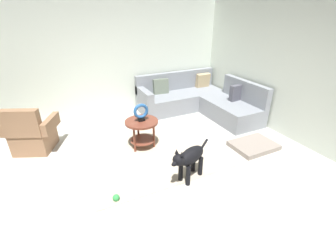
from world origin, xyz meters
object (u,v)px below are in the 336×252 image
object	(u,v)px
sectional_couch	(199,101)
armchair	(32,135)
dog_toy_ball	(116,198)
dog_bed_mat	(254,145)
dog	(190,158)
side_table	(142,127)
torus_sculpture	(141,112)

from	to	relation	value
sectional_couch	armchair	xyz separation A→B (m)	(-3.68, -0.24, 0.03)
sectional_couch	armchair	distance (m)	3.69
dog_toy_ball	dog_bed_mat	bearing A→B (deg)	4.95
dog	dog_bed_mat	bearing A→B (deg)	-102.33
side_table	dog	bearing A→B (deg)	-76.19
dog_bed_mat	dog	xyz separation A→B (m)	(-1.56, -0.26, 0.33)
side_table	dog_toy_ball	size ratio (longest dim) A/B	6.22
armchair	dog	size ratio (longest dim) A/B	1.21
sectional_couch	side_table	distance (m)	2.12
dog_toy_ball	sectional_couch	bearing A→B (deg)	38.82
armchair	torus_sculpture	distance (m)	2.00
armchair	dog_bed_mat	size ratio (longest dim) A/B	1.22
sectional_couch	dog_toy_ball	xyz separation A→B (m)	(-2.69, -2.17, -0.24)
side_table	dog	xyz separation A→B (m)	(0.30, -1.20, -0.04)
torus_sculpture	dog_bed_mat	bearing A→B (deg)	-26.76
armchair	side_table	bearing A→B (deg)	0.93
torus_sculpture	dog_toy_ball	xyz separation A→B (m)	(-0.82, -1.17, -0.66)
sectional_couch	armchair	bearing A→B (deg)	-176.21
side_table	dog_toy_ball	distance (m)	1.48
armchair	dog	bearing A→B (deg)	-19.32
dog	side_table	bearing A→B (deg)	-8.15
dog_bed_mat	dog_toy_ball	xyz separation A→B (m)	(-2.68, -0.23, 0.00)
armchair	torus_sculpture	bearing A→B (deg)	0.93
sectional_couch	side_table	size ratio (longest dim) A/B	3.75
torus_sculpture	dog_bed_mat	size ratio (longest dim) A/B	0.41
armchair	dog_bed_mat	bearing A→B (deg)	-1.19
dog	torus_sculpture	bearing A→B (deg)	-8.15
torus_sculpture	dog_toy_ball	size ratio (longest dim) A/B	3.38
sectional_couch	dog_bed_mat	bearing A→B (deg)	-90.36
torus_sculpture	dog	size ratio (longest dim) A/B	0.40
sectional_couch	dog_bed_mat	xyz separation A→B (m)	(-0.01, -1.93, -0.25)
armchair	dog_toy_ball	xyz separation A→B (m)	(0.99, -1.92, -0.27)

